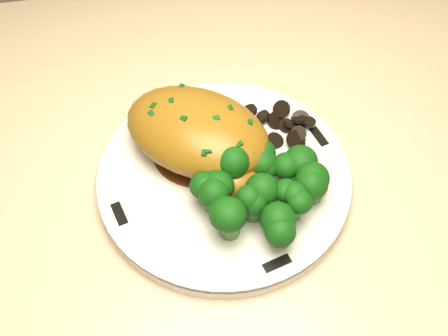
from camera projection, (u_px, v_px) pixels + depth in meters
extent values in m
cube|color=#4C3223|center=(412.00, 281.00, 1.01)|extent=(1.97, 0.64, 0.85)
cylinder|color=silver|center=(224.00, 179.00, 0.58)|extent=(0.33, 0.33, 0.02)
cube|color=black|center=(319.00, 137.00, 0.60)|extent=(0.02, 0.03, 0.00)
cube|color=black|center=(181.00, 100.00, 0.64)|extent=(0.03, 0.02, 0.00)
cube|color=black|center=(119.00, 214.00, 0.55)|extent=(0.02, 0.03, 0.00)
cube|color=black|center=(277.00, 264.00, 0.52)|extent=(0.03, 0.02, 0.00)
cylinder|color=#3F200B|center=(198.00, 150.00, 0.59)|extent=(0.10, 0.10, 0.00)
ellipsoid|color=#8A5F18|center=(197.00, 132.00, 0.57)|extent=(0.19, 0.18, 0.06)
ellipsoid|color=#8A5F18|center=(226.00, 173.00, 0.55)|extent=(0.09, 0.09, 0.03)
cube|color=#0C390E|center=(158.00, 97.00, 0.57)|extent=(0.01, 0.01, 0.00)
cube|color=#0C390E|center=(174.00, 100.00, 0.56)|extent=(0.01, 0.01, 0.00)
cube|color=#0C390E|center=(190.00, 105.00, 0.55)|extent=(0.01, 0.01, 0.00)
cube|color=#0C390E|center=(207.00, 112.00, 0.55)|extent=(0.01, 0.01, 0.00)
cube|color=#0C390E|center=(224.00, 119.00, 0.54)|extent=(0.01, 0.01, 0.00)
cube|color=#0C390E|center=(241.00, 129.00, 0.54)|extent=(0.01, 0.01, 0.00)
cylinder|color=black|center=(299.00, 131.00, 0.61)|extent=(0.02, 0.02, 0.01)
cylinder|color=black|center=(297.00, 125.00, 0.61)|extent=(0.02, 0.02, 0.01)
cylinder|color=black|center=(293.00, 120.00, 0.61)|extent=(0.02, 0.02, 0.01)
cylinder|color=black|center=(286.00, 121.00, 0.62)|extent=(0.02, 0.02, 0.01)
cylinder|color=black|center=(278.00, 118.00, 0.61)|extent=(0.02, 0.02, 0.01)
cylinder|color=black|center=(270.00, 116.00, 0.61)|extent=(0.02, 0.02, 0.01)
cylinder|color=black|center=(261.00, 121.00, 0.62)|extent=(0.02, 0.02, 0.01)
cylinder|color=black|center=(254.00, 121.00, 0.61)|extent=(0.02, 0.02, 0.00)
cylinder|color=black|center=(247.00, 123.00, 0.61)|extent=(0.03, 0.03, 0.01)
cylinder|color=black|center=(243.00, 130.00, 0.61)|extent=(0.02, 0.03, 0.02)
cylinder|color=black|center=(240.00, 133.00, 0.60)|extent=(0.02, 0.02, 0.01)
cylinder|color=black|center=(240.00, 136.00, 0.60)|extent=(0.02, 0.02, 0.01)
cylinder|color=black|center=(242.00, 144.00, 0.60)|extent=(0.03, 0.03, 0.01)
cylinder|color=black|center=(247.00, 145.00, 0.59)|extent=(0.03, 0.03, 0.01)
cylinder|color=black|center=(254.00, 146.00, 0.59)|extent=(0.03, 0.03, 0.02)
cylinder|color=black|center=(261.00, 151.00, 0.59)|extent=(0.03, 0.03, 0.02)
cylinder|color=black|center=(270.00, 150.00, 0.59)|extent=(0.03, 0.03, 0.01)
cylinder|color=black|center=(279.00, 147.00, 0.59)|extent=(0.03, 0.03, 0.01)
cylinder|color=black|center=(287.00, 148.00, 0.59)|extent=(0.03, 0.03, 0.01)
cylinder|color=black|center=(293.00, 143.00, 0.59)|extent=(0.03, 0.03, 0.01)
cylinder|color=black|center=(298.00, 137.00, 0.60)|extent=(0.03, 0.03, 0.02)
cylinder|color=black|center=(300.00, 136.00, 0.60)|extent=(0.03, 0.03, 0.02)
cylinder|color=#417A33|center=(231.00, 180.00, 0.56)|extent=(0.02, 0.02, 0.03)
sphere|color=black|center=(231.00, 170.00, 0.54)|extent=(0.03, 0.03, 0.03)
cylinder|color=#417A33|center=(260.00, 167.00, 0.57)|extent=(0.02, 0.02, 0.03)
sphere|color=black|center=(261.00, 157.00, 0.55)|extent=(0.03, 0.03, 0.03)
cylinder|color=#417A33|center=(294.00, 175.00, 0.56)|extent=(0.02, 0.02, 0.03)
sphere|color=black|center=(295.00, 165.00, 0.55)|extent=(0.03, 0.03, 0.03)
cylinder|color=#417A33|center=(254.00, 208.00, 0.54)|extent=(0.02, 0.02, 0.03)
sphere|color=black|center=(255.00, 198.00, 0.52)|extent=(0.03, 0.03, 0.03)
cylinder|color=#417A33|center=(292.00, 207.00, 0.54)|extent=(0.02, 0.02, 0.03)
sphere|color=black|center=(294.00, 197.00, 0.52)|extent=(0.03, 0.03, 0.03)
cylinder|color=#417A33|center=(314.00, 190.00, 0.55)|extent=(0.02, 0.02, 0.03)
sphere|color=black|center=(317.00, 180.00, 0.53)|extent=(0.03, 0.03, 0.03)
cylinder|color=#417A33|center=(230.00, 226.00, 0.52)|extent=(0.02, 0.02, 0.03)
sphere|color=black|center=(230.00, 216.00, 0.51)|extent=(0.03, 0.03, 0.03)
cylinder|color=#417A33|center=(283.00, 233.00, 0.52)|extent=(0.02, 0.02, 0.03)
sphere|color=black|center=(284.00, 224.00, 0.51)|extent=(0.03, 0.03, 0.03)
cylinder|color=#417A33|center=(214.00, 200.00, 0.54)|extent=(0.02, 0.02, 0.03)
sphere|color=black|center=(214.00, 190.00, 0.53)|extent=(0.03, 0.03, 0.03)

